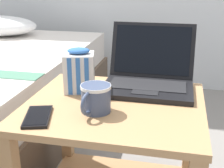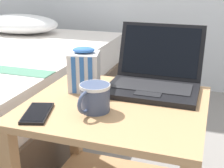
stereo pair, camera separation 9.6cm
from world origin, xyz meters
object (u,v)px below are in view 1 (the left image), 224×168
laptop (149,75)px  cell_phone (38,116)px  mug_front_left (95,97)px  snack_bag (79,71)px

laptop → cell_phone: (-0.29, -0.34, -0.04)m
cell_phone → laptop: bearing=49.3°
laptop → cell_phone: 0.45m
mug_front_left → cell_phone: mug_front_left is taller
mug_front_left → snack_bag: snack_bag is taller
snack_bag → cell_phone: bearing=-101.6°
snack_bag → cell_phone: snack_bag is taller
laptop → mug_front_left: bearing=-117.7°
laptop → mug_front_left: laptop is taller
laptop → snack_bag: laptop is taller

